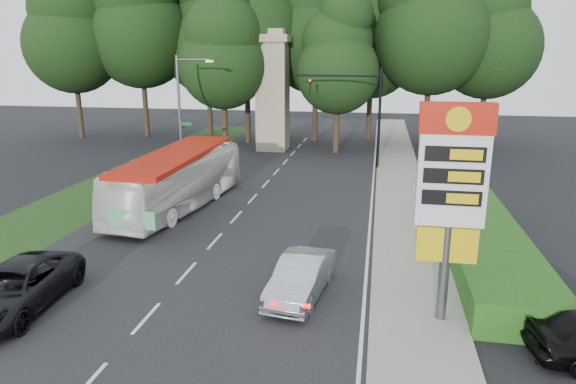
% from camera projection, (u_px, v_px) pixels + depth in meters
% --- Properties ---
extents(ground, '(120.00, 120.00, 0.00)m').
position_uv_depth(ground, '(140.00, 327.00, 15.87)').
color(ground, black).
rests_on(ground, ground).
extents(road_surface, '(14.00, 80.00, 0.02)m').
position_uv_depth(road_surface, '(241.00, 212.00, 27.26)').
color(road_surface, black).
rests_on(road_surface, ground).
extents(sidewalk_right, '(3.00, 80.00, 0.12)m').
position_uv_depth(sidewalk_right, '(405.00, 220.00, 25.81)').
color(sidewalk_right, gray).
rests_on(sidewalk_right, ground).
extents(grass_verge_left, '(5.00, 50.00, 0.02)m').
position_uv_depth(grass_verge_left, '(128.00, 178.00, 34.57)').
color(grass_verge_left, '#193814').
rests_on(grass_verge_left, ground).
extents(hedge, '(3.00, 14.00, 1.20)m').
position_uv_depth(hedge, '(483.00, 241.00, 21.36)').
color(hedge, '#1F4B14').
rests_on(hedge, ground).
extents(gas_station_pylon, '(2.10, 0.45, 6.85)m').
position_uv_depth(gas_station_pylon, '(452.00, 185.00, 15.03)').
color(gas_station_pylon, '#59595E').
rests_on(gas_station_pylon, ground).
extents(traffic_signal_mast, '(6.10, 0.35, 7.20)m').
position_uv_depth(traffic_signal_mast, '(361.00, 104.00, 36.46)').
color(traffic_signal_mast, black).
rests_on(traffic_signal_mast, ground).
extents(streetlight_signs, '(2.75, 0.98, 8.00)m').
position_uv_depth(streetlight_signs, '(182.00, 106.00, 36.79)').
color(streetlight_signs, '#59595E').
rests_on(streetlight_signs, ground).
extents(monument, '(3.00, 3.00, 10.05)m').
position_uv_depth(monument, '(273.00, 90.00, 43.35)').
color(monument, gray).
rests_on(monument, ground).
extents(tree_far_west, '(8.96, 8.96, 17.60)m').
position_uv_depth(tree_far_west, '(70.00, 25.00, 48.12)').
color(tree_far_west, '#2D2116').
rests_on(tree_far_west, ground).
extents(tree_west_mid, '(9.80, 9.80, 19.25)m').
position_uv_depth(tree_west_mid, '(139.00, 14.00, 48.74)').
color(tree_west_mid, '#2D2116').
rests_on(tree_west_mid, ground).
extents(tree_west_near, '(8.40, 8.40, 16.50)m').
position_uv_depth(tree_west_near, '(207.00, 33.00, 50.06)').
color(tree_west_near, '#2D2116').
rests_on(tree_west_near, ground).
extents(tree_center_left, '(10.08, 10.08, 19.80)m').
position_uv_depth(tree_center_left, '(246.00, 7.00, 44.89)').
color(tree_center_left, '#2D2116').
rests_on(tree_center_left, ground).
extents(tree_center_right, '(9.24, 9.24, 18.15)m').
position_uv_depth(tree_center_right, '(316.00, 20.00, 46.03)').
color(tree_center_right, '#2D2116').
rests_on(tree_center_right, ground).
extents(tree_east_near, '(8.12, 8.12, 15.95)m').
position_uv_depth(tree_east_near, '(372.00, 36.00, 47.43)').
color(tree_east_near, '#2D2116').
rests_on(tree_east_near, ground).
extents(tree_east_mid, '(9.52, 9.52, 18.70)m').
position_uv_depth(tree_east_mid, '(433.00, 13.00, 42.35)').
color(tree_east_mid, '#2D2116').
rests_on(tree_east_mid, ground).
extents(tree_far_east, '(8.68, 8.68, 17.05)m').
position_uv_depth(tree_far_east, '(491.00, 26.00, 43.66)').
color(tree_far_east, '#2D2116').
rests_on(tree_far_east, ground).
extents(tree_monument_left, '(7.28, 7.28, 14.30)m').
position_uv_depth(tree_monument_left, '(222.00, 46.00, 42.14)').
color(tree_monument_left, '#2D2116').
rests_on(tree_monument_left, ground).
extents(tree_monument_right, '(6.72, 6.72, 13.20)m').
position_uv_depth(tree_monument_right, '(338.00, 55.00, 41.18)').
color(tree_monument_right, '#2D2116').
rests_on(tree_monument_right, ground).
extents(transit_bus, '(3.95, 11.28, 3.08)m').
position_uv_depth(transit_bus, '(178.00, 181.00, 27.51)').
color(transit_bus, white).
rests_on(transit_bus, ground).
extents(sedan_silver, '(2.05, 4.44, 1.41)m').
position_uv_depth(sedan_silver, '(301.00, 277.00, 17.72)').
color(sedan_silver, '#B5B7BE').
rests_on(sedan_silver, ground).
extents(suv_charcoal, '(2.88, 5.56, 1.50)m').
position_uv_depth(suv_charcoal, '(15.00, 288.00, 16.79)').
color(suv_charcoal, black).
rests_on(suv_charcoal, ground).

